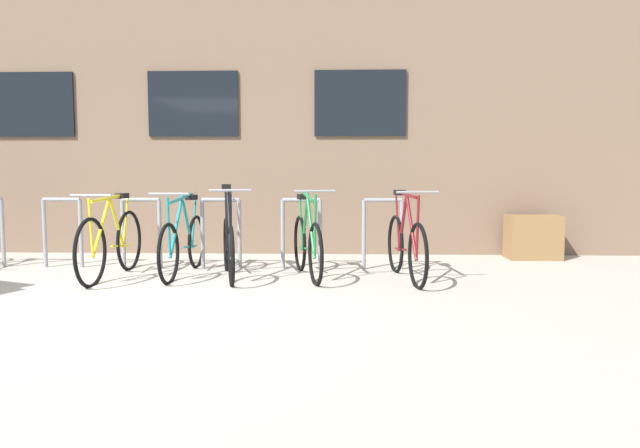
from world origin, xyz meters
TOP-DOWN VIEW (x-y plane):
  - ground_plane at (0.00, 0.00)m, footprint 42.00×42.00m
  - storefront_building at (0.00, 5.94)m, footprint 28.00×5.52m
  - bike_rack at (-0.35, 1.90)m, footprint 6.51×0.05m
  - bicycle_maroon at (2.86, 1.24)m, footprint 0.44×1.69m
  - bicycle_yellow at (-0.47, 1.24)m, footprint 0.44×1.81m
  - bicycle_black at (0.86, 1.30)m, footprint 0.55×1.63m
  - bicycle_teal at (0.30, 1.45)m, footprint 0.44×1.77m
  - bicycle_green at (1.75, 1.35)m, footprint 0.54×1.61m
  - planter_box at (4.78, 2.85)m, footprint 0.70×0.44m

SIDE VIEW (x-z plane):
  - ground_plane at x=0.00m, z-range 0.00..0.00m
  - planter_box at x=4.78m, z-range 0.00..0.60m
  - bicycle_teal at x=0.30m, z-range -0.13..0.87m
  - bicycle_green at x=1.75m, z-range -0.14..0.89m
  - bicycle_black at x=0.86m, z-range -0.16..0.91m
  - bicycle_maroon at x=2.86m, z-range -0.13..0.89m
  - bicycle_yellow at x=-0.47m, z-range -0.10..0.89m
  - bike_rack at x=-0.35m, z-range 0.08..0.96m
  - storefront_building at x=0.00m, z-range 0.00..5.71m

